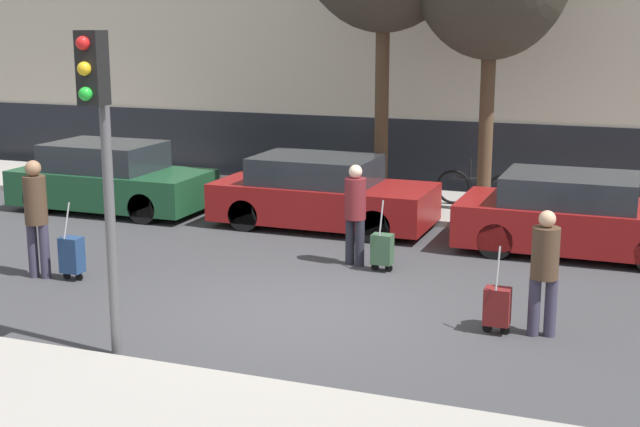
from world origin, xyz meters
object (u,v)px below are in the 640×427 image
object	(u,v)px
pedestrian_center	(355,209)
traffic_light	(100,130)
pedestrian_right	(545,266)
parked_car_0	(110,179)
parked_car_1	(322,194)
trolley_right	(497,306)
parked_bicycle	(479,188)
parked_car_2	(576,216)
trolley_center	(382,249)
trolley_left	(72,255)
pedestrian_left	(36,211)

from	to	relation	value
pedestrian_center	traffic_light	distance (m)	5.30
pedestrian_right	pedestrian_center	bearing A→B (deg)	131.94
parked_car_0	parked_car_1	bearing A→B (deg)	1.77
trolley_right	parked_bicycle	xyz separation A→B (m)	(-1.60, 7.05, 0.14)
parked_car_0	traffic_light	bearing A→B (deg)	-56.30
parked_car_0	parked_car_2	world-z (taller)	parked_car_0
parked_car_2	trolley_center	distance (m)	3.53
parked_car_2	trolley_left	xyz separation A→B (m)	(-6.94, -4.36, -0.24)
trolley_left	pedestrian_right	size ratio (longest dim) A/B	0.75
pedestrian_center	trolley_left	bearing A→B (deg)	52.60
parked_car_1	traffic_light	size ratio (longest dim) A/B	1.09
trolley_center	pedestrian_right	distance (m)	3.44
parked_car_2	pedestrian_center	world-z (taller)	pedestrian_center
trolley_center	pedestrian_center	bearing A→B (deg)	159.25
trolley_right	traffic_light	distance (m)	5.26
trolley_right	pedestrian_center	bearing A→B (deg)	138.38
parked_car_2	pedestrian_right	bearing A→B (deg)	-90.12
parked_car_1	traffic_light	xyz separation A→B (m)	(0.06, -7.09, 2.04)
pedestrian_left	parked_bicycle	size ratio (longest dim) A/B	1.02
trolley_left	pedestrian_right	world-z (taller)	pedestrian_right
pedestrian_center	parked_bicycle	bearing A→B (deg)	-82.32
parked_car_0	parked_bicycle	size ratio (longest dim) A/B	2.24
pedestrian_center	parked_bicycle	world-z (taller)	pedestrian_center
pedestrian_left	trolley_right	world-z (taller)	pedestrian_left
parked_car_1	parked_bicycle	xyz separation A→B (m)	(2.51, 2.39, -0.14)
parked_car_2	pedestrian_right	xyz separation A→B (m)	(-0.01, -4.30, 0.27)
pedestrian_right	trolley_right	size ratio (longest dim) A/B	1.41
trolley_center	trolley_right	size ratio (longest dim) A/B	1.00
pedestrian_center	traffic_light	world-z (taller)	traffic_light
parked_car_0	parked_car_2	size ratio (longest dim) A/B	1.01
parked_car_0	pedestrian_center	size ratio (longest dim) A/B	2.44
trolley_right	parked_car_2	bearing A→B (deg)	82.98
parked_car_1	pedestrian_center	world-z (taller)	pedestrian_center
parked_car_0	trolley_center	bearing A→B (deg)	-19.73
pedestrian_right	parked_car_0	bearing A→B (deg)	141.49
trolley_center	pedestrian_left	bearing A→B (deg)	-155.40
parked_car_0	pedestrian_center	xyz separation A→B (m)	(6.00, -2.14, 0.27)
pedestrian_left	trolley_left	bearing A→B (deg)	179.94
traffic_light	trolley_center	bearing A→B (deg)	67.86
trolley_center	parked_car_1	bearing A→B (deg)	128.11
traffic_light	parked_bicycle	bearing A→B (deg)	75.55
pedestrian_left	trolley_center	size ratio (longest dim) A/B	1.60
parked_car_2	pedestrian_center	distance (m)	3.83
parked_bicycle	trolley_center	bearing A→B (deg)	-96.62
parked_car_0	trolley_right	bearing A→B (deg)	-27.51
parked_bicycle	traffic_light	bearing A→B (deg)	-104.45
pedestrian_center	pedestrian_right	world-z (taller)	pedestrian_center
parked_car_0	parked_car_2	bearing A→B (deg)	-0.58
parked_car_0	trolley_center	distance (m)	6.93
trolley_left	pedestrian_right	bearing A→B (deg)	0.48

